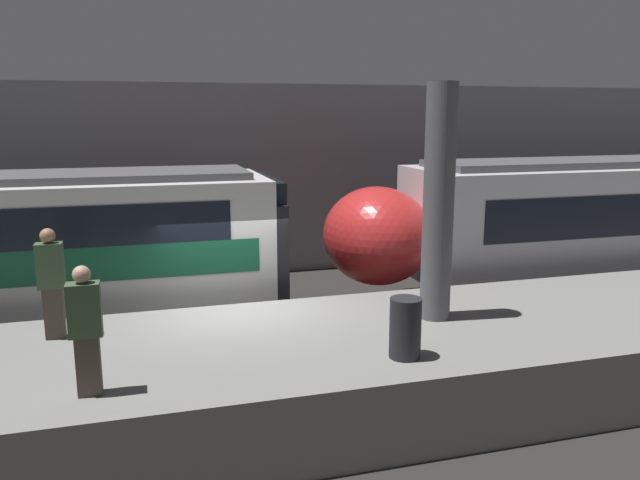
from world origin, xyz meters
TOP-DOWN VIEW (x-y plane):
  - ground_plane at (0.00, 0.00)m, footprint 120.00×120.00m
  - platform at (0.00, -1.96)m, footprint 40.00×3.91m
  - station_rear_barrier at (0.00, 6.47)m, footprint 50.00×0.15m
  - support_pillar_near at (3.09, -1.66)m, footprint 0.50×0.50m
  - person_waiting at (-2.20, -3.14)m, footprint 0.38×0.24m
  - person_walking at (-2.83, -0.94)m, footprint 0.38×0.24m
  - trash_bin at (1.92, -3.12)m, footprint 0.44×0.44m

SIDE VIEW (x-z plane):
  - ground_plane at x=0.00m, z-range 0.00..0.00m
  - platform at x=0.00m, z-range 0.00..1.15m
  - trash_bin at x=1.92m, z-range 1.15..2.00m
  - person_waiting at x=-2.20m, z-range 1.19..2.78m
  - person_walking at x=-2.83m, z-range 1.19..2.88m
  - station_rear_barrier at x=0.00m, z-range 0.00..5.27m
  - support_pillar_near at x=3.09m, z-range 1.15..4.96m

